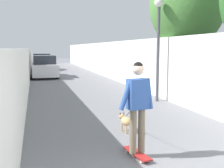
{
  "coord_description": "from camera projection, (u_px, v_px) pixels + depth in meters",
  "views": [
    {
      "loc": [
        -2.85,
        2.33,
        2.03
      ],
      "look_at": [
        4.77,
        0.16,
        1.0
      ],
      "focal_mm": 43.84,
      "sensor_mm": 36.0,
      "label": 1
    }
  ],
  "objects": [
    {
      "name": "skateboard",
      "position": [
        137.0,
        153.0,
        5.16
      ],
      "size": [
        0.82,
        0.31,
        0.08
      ],
      "color": "maroon",
      "rests_on": "ground"
    },
    {
      "name": "ground_plane",
      "position": [
        74.0,
        81.0,
        16.97
      ],
      "size": [
        80.0,
        80.0,
        0.0
      ],
      "primitive_type": "plane",
      "color": "slate"
    },
    {
      "name": "wall_left",
      "position": [
        25.0,
        68.0,
        14.17
      ],
      "size": [
        48.0,
        0.3,
        2.03
      ],
      "primitive_type": "cube",
      "color": "silver",
      "rests_on": "ground"
    },
    {
      "name": "person_skateboarder",
      "position": [
        138.0,
        100.0,
        5.02
      ],
      "size": [
        0.27,
        0.72,
        1.71
      ],
      "color": "#726651",
      "rests_on": "skateboard"
    },
    {
      "name": "tree_right_near",
      "position": [
        187.0,
        6.0,
        11.32
      ],
      "size": [
        3.08,
        3.08,
        5.61
      ],
      "color": "#473523",
      "rests_on": "ground"
    },
    {
      "name": "lamp_post",
      "position": [
        158.0,
        30.0,
        10.29
      ],
      "size": [
        0.36,
        0.36,
        3.92
      ],
      "color": "#4C4C51",
      "rests_on": "ground"
    },
    {
      "name": "dog",
      "position": [
        125.0,
        121.0,
        6.69
      ],
      "size": [
        1.84,
        0.44,
        1.06
      ],
      "color": "tan",
      "rests_on": "ground"
    },
    {
      "name": "car_far",
      "position": [
        42.0,
        62.0,
        26.15
      ],
      "size": [
        4.04,
        1.8,
        1.54
      ],
      "color": "silver",
      "rests_on": "ground"
    },
    {
      "name": "car_near",
      "position": [
        45.0,
        67.0,
        19.49
      ],
      "size": [
        4.38,
        1.8,
        1.54
      ],
      "color": "silver",
      "rests_on": "ground"
    },
    {
      "name": "fence_right",
      "position": [
        127.0,
        62.0,
        15.65
      ],
      "size": [
        48.0,
        0.3,
        2.47
      ],
      "primitive_type": "cube",
      "color": "white",
      "rests_on": "ground"
    }
  ]
}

